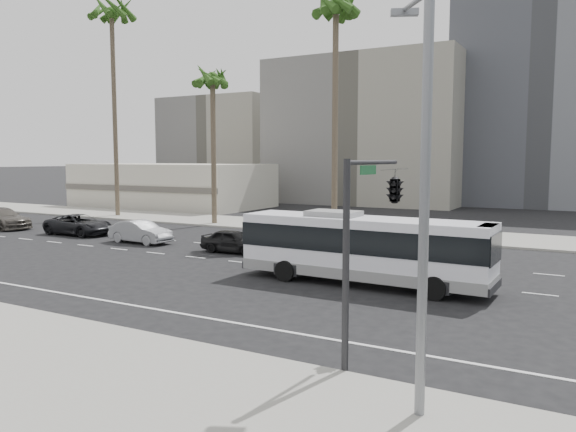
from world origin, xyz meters
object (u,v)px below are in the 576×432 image
Objects in this scene: car_d at (1,218)px; streetlight_corner at (422,165)px; car_b at (140,232)px; palm_mid at (213,82)px; car_a at (234,241)px; traffic_signal at (390,191)px; palm_far at (112,17)px; city_bus at (363,247)px; car_c at (79,225)px; palm_near at (336,12)px.

car_d is 0.60× the size of streetlight_corner.
palm_mid is at bearing 12.59° from car_b.
car_d is at bearing 88.36° from car_a.
traffic_signal is 44.84m from palm_far.
city_bus is 2.48× the size of car_b.
car_b is 0.22× the size of palm_far.
palm_mid is at bearing 143.44° from city_bus.
car_d is 0.28× the size of palm_far.
car_c is (-24.41, 5.22, -0.95)m from city_bus.
palm_far is (-14.16, 11.68, 18.07)m from car_b.
car_c is at bearing 127.29° from streetlight_corner.
car_c is 0.56× the size of streetlight_corner.
palm_mid is (4.95, 10.01, 11.23)m from car_c.
palm_near is at bearing -9.47° from car_a.
car_d is 30.78m from palm_near.
palm_near is (-8.13, 14.91, 14.42)m from city_bus.
car_d is at bearing 133.45° from streetlight_corner.
car_b is at bearing 156.06° from traffic_signal.
car_d is at bearing -141.88° from palm_mid.
city_bus is 0.64× the size of palm_near.
car_a is 0.90× the size of car_b.
car_c is 22.29m from palm_far.
city_bus is 2.03× the size of traffic_signal.
car_b is at bearing -39.52° from palm_far.
car_c is 34.62m from streetlight_corner.
car_b is 6.94m from car_c.
car_a is at bearing 111.20° from streetlight_corner.
city_bus is 13.14m from streetlight_corner.
car_b is 0.82× the size of traffic_signal.
palm_mid is (-23.20, 22.74, 7.31)m from traffic_signal.
palm_far is at bearing 119.80° from streetlight_corner.
palm_mid reaches higher than car_b.
car_c reaches higher than car_a.
city_bus is 26.76m from palm_mid.
traffic_signal is at bearing -44.42° from palm_mid.
palm_far is at bearing 176.07° from palm_mid.
traffic_signal is (13.61, -11.70, 3.98)m from car_a.
streetlight_corner is (30.10, -16.45, 4.71)m from car_c.
palm_near is at bearing 93.82° from streetlight_corner.
palm_near is (24.71, 10.18, 15.28)m from car_d.
streetlight_corner is (15.55, -15.42, 4.77)m from car_a.
palm_near reaches higher than palm_mid.
car_c is 0.31× the size of palm_near.
palm_far is at bearing 177.17° from palm_near.
car_b is 24.69m from traffic_signal.
traffic_signal reaches higher than car_d.
traffic_signal is 0.42× the size of palm_mid.
car_b is 0.47× the size of streetlight_corner.
city_bus is 39.43m from palm_far.
traffic_signal is (-1.94, 3.72, -0.79)m from streetlight_corner.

